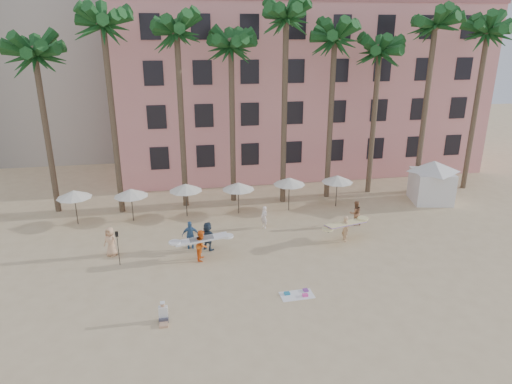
{
  "coord_description": "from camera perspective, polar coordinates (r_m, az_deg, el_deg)",
  "views": [
    {
      "loc": [
        -5.5,
        -20.33,
        13.44
      ],
      "look_at": [
        -0.78,
        6.0,
        4.0
      ],
      "focal_mm": 32.0,
      "sensor_mm": 36.0,
      "label": 1
    }
  ],
  "objects": [
    {
      "name": "umbrella_row",
      "position": [
        34.75,
        -5.5,
        0.7
      ],
      "size": [
        22.5,
        2.7,
        2.73
      ],
      "color": "#332B23",
      "rests_on": "ground"
    },
    {
      "name": "beach_towel",
      "position": [
        25.33,
        5.23,
        -12.62
      ],
      "size": [
        1.85,
        1.08,
        0.14
      ],
      "color": "white",
      "rests_on": "ground"
    },
    {
      "name": "ground",
      "position": [
        24.99,
        4.31,
        -13.17
      ],
      "size": [
        120.0,
        120.0,
        0.0
      ],
      "primitive_type": "plane",
      "color": "#D1B789",
      "rests_on": "ground"
    },
    {
      "name": "seated_man",
      "position": [
        23.49,
        -11.51,
        -14.85
      ],
      "size": [
        0.46,
        0.8,
        1.04
      ],
      "color": "#3F3F4C",
      "rests_on": "ground"
    },
    {
      "name": "palm_row",
      "position": [
        35.84,
        -0.54,
        18.68
      ],
      "size": [
        44.4,
        5.4,
        16.3
      ],
      "color": "brown",
      "rests_on": "ground"
    },
    {
      "name": "pink_hotel",
      "position": [
        48.3,
        5.04,
        12.9
      ],
      "size": [
        35.0,
        14.0,
        16.0
      ],
      "primitive_type": "cube",
      "color": "pink",
      "rests_on": "ground"
    },
    {
      "name": "cabana",
      "position": [
        40.28,
        21.18,
        1.69
      ],
      "size": [
        5.3,
        5.3,
        3.5
      ],
      "color": "silver",
      "rests_on": "ground"
    },
    {
      "name": "carrier_yellow",
      "position": [
        31.34,
        11.14,
        -4.3
      ],
      "size": [
        3.27,
        1.99,
        1.81
      ],
      "color": "tan",
      "rests_on": "ground"
    },
    {
      "name": "paddle",
      "position": [
        28.74,
        -16.9,
        -6.21
      ],
      "size": [
        0.18,
        0.04,
        2.23
      ],
      "color": "black",
      "rests_on": "ground"
    },
    {
      "name": "carrier_white",
      "position": [
        28.54,
        -6.8,
        -6.48
      ],
      "size": [
        3.34,
        1.1,
        1.95
      ],
      "color": "orange",
      "rests_on": "ground"
    },
    {
      "name": "beachgoers",
      "position": [
        30.51,
        -3.96,
        -4.8
      ],
      "size": [
        18.05,
        4.0,
        1.93
      ],
      "color": "white",
      "rests_on": "ground"
    }
  ]
}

